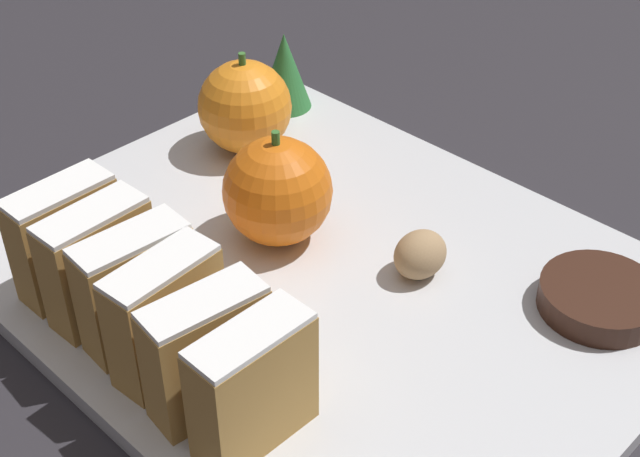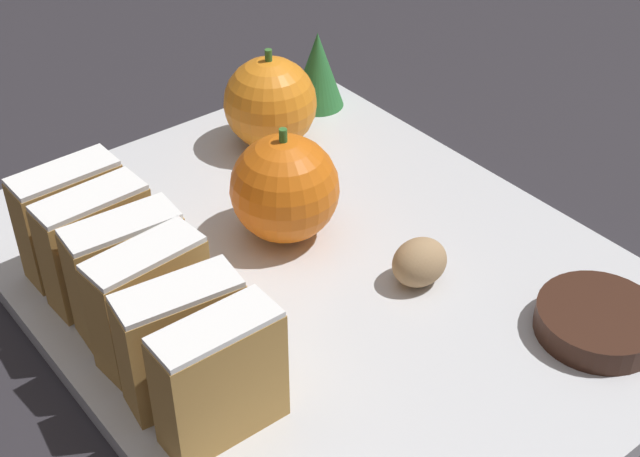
{
  "view_description": "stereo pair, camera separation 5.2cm",
  "coord_description": "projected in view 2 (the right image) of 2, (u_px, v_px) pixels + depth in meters",
  "views": [
    {
      "loc": [
        -0.3,
        -0.29,
        0.35
      ],
      "look_at": [
        0.0,
        0.0,
        0.04
      ],
      "focal_mm": 50.0,
      "sensor_mm": 36.0,
      "label": 1
    },
    {
      "loc": [
        -0.26,
        -0.33,
        0.35
      ],
      "look_at": [
        0.0,
        0.0,
        0.04
      ],
      "focal_mm": 50.0,
      "sensor_mm": 36.0,
      "label": 2
    }
  ],
  "objects": [
    {
      "name": "walnut",
      "position": [
        420.0,
        262.0,
        0.52
      ],
      "size": [
        0.03,
        0.03,
        0.03
      ],
      "color": "tan",
      "rests_on": "serving_platter"
    },
    {
      "name": "serving_platter",
      "position": [
        320.0,
        276.0,
        0.54
      ],
      "size": [
        0.32,
        0.4,
        0.01
      ],
      "color": "silver",
      "rests_on": "ground_plane"
    },
    {
      "name": "chocolate_cookie",
      "position": [
        598.0,
        321.0,
        0.49
      ],
      "size": [
        0.07,
        0.07,
        0.02
      ],
      "color": "#381E14",
      "rests_on": "serving_platter"
    },
    {
      "name": "stollen_slice_front",
      "position": [
        220.0,
        379.0,
        0.42
      ],
      "size": [
        0.06,
        0.03,
        0.07
      ],
      "color": "#B28442",
      "rests_on": "serving_platter"
    },
    {
      "name": "orange_far",
      "position": [
        270.0,
        103.0,
        0.63
      ],
      "size": [
        0.07,
        0.07,
        0.07
      ],
      "color": "orange",
      "rests_on": "serving_platter"
    },
    {
      "name": "stollen_slice_fourth",
      "position": [
        128.0,
        273.0,
        0.48
      ],
      "size": [
        0.06,
        0.03,
        0.07
      ],
      "color": "#B28442",
      "rests_on": "serving_platter"
    },
    {
      "name": "stollen_slice_second",
      "position": [
        183.0,
        342.0,
        0.44
      ],
      "size": [
        0.06,
        0.03,
        0.07
      ],
      "color": "#B28442",
      "rests_on": "serving_platter"
    },
    {
      "name": "evergreen_sprig",
      "position": [
        318.0,
        70.0,
        0.68
      ],
      "size": [
        0.04,
        0.04,
        0.06
      ],
      "color": "#2D7538",
      "rests_on": "serving_platter"
    },
    {
      "name": "stollen_slice_third",
      "position": [
        154.0,
        306.0,
        0.46
      ],
      "size": [
        0.06,
        0.03,
        0.07
      ],
      "color": "#B28442",
      "rests_on": "serving_platter"
    },
    {
      "name": "stollen_slice_fifth",
      "position": [
        98.0,
        246.0,
        0.5
      ],
      "size": [
        0.06,
        0.03,
        0.07
      ],
      "color": "#B28442",
      "rests_on": "serving_platter"
    },
    {
      "name": "orange_near",
      "position": [
        285.0,
        188.0,
        0.55
      ],
      "size": [
        0.07,
        0.07,
        0.08
      ],
      "color": "orange",
      "rests_on": "serving_platter"
    },
    {
      "name": "ground_plane",
      "position": [
        320.0,
        283.0,
        0.54
      ],
      "size": [
        6.0,
        6.0,
        0.0
      ],
      "primitive_type": "plane",
      "color": "#28262B"
    },
    {
      "name": "stollen_slice_sixth",
      "position": [
        72.0,
        219.0,
        0.52
      ],
      "size": [
        0.06,
        0.03,
        0.07
      ],
      "color": "#B28442",
      "rests_on": "serving_platter"
    }
  ]
}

